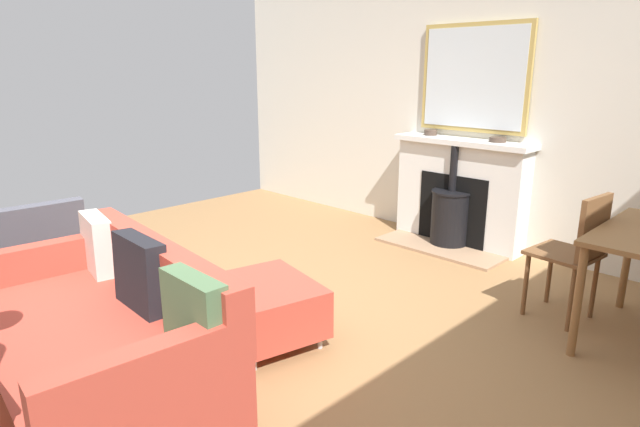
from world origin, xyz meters
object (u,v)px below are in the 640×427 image
object	(u,v)px
mantel_bowl_far	(498,139)
dining_chair_near_fireplace	(577,247)
mantel_bowl_near	(431,132)
fireplace	(457,198)
ottoman	(267,306)
sofa	(101,335)
armchair_accent	(35,243)

from	to	relation	value
mantel_bowl_far	dining_chair_near_fireplace	xyz separation A→B (m)	(0.96, 1.10, -0.52)
mantel_bowl_near	dining_chair_near_fireplace	bearing A→B (deg)	61.99
mantel_bowl_near	fireplace	bearing A→B (deg)	82.29
fireplace	ottoman	world-z (taller)	fireplace
fireplace	sofa	distance (m)	3.52
mantel_bowl_near	sofa	size ratio (longest dim) A/B	0.07
armchair_accent	sofa	bearing A→B (deg)	83.11
armchair_accent	dining_chair_near_fireplace	distance (m)	3.79
armchair_accent	ottoman	bearing A→B (deg)	115.49
mantel_bowl_near	mantel_bowl_far	bearing A→B (deg)	90.00
fireplace	mantel_bowl_near	distance (m)	0.71
fireplace	mantel_bowl_far	world-z (taller)	mantel_bowl_far
fireplace	sofa	bearing A→B (deg)	0.59
ottoman	armchair_accent	size ratio (longest dim) A/B	1.00
sofa	ottoman	xyz separation A→B (m)	(-0.97, 0.14, -0.12)
fireplace	mantel_bowl_far	distance (m)	0.68
sofa	dining_chair_near_fireplace	xyz separation A→B (m)	(-2.60, 1.39, 0.17)
sofa	armchair_accent	distance (m)	1.53
mantel_bowl_far	armchair_accent	size ratio (longest dim) A/B	0.19
sofa	ottoman	world-z (taller)	sofa
mantel_bowl_far	fireplace	bearing A→B (deg)	-81.26
mantel_bowl_far	dining_chair_near_fireplace	bearing A→B (deg)	48.78
dining_chair_near_fireplace	armchair_accent	bearing A→B (deg)	-50.25
sofa	mantel_bowl_near	bearing A→B (deg)	-173.38
ottoman	armchair_accent	xyz separation A→B (m)	(0.79, -1.66, 0.21)
mantel_bowl_far	ottoman	distance (m)	2.72
armchair_accent	dining_chair_near_fireplace	bearing A→B (deg)	129.75
mantel_bowl_far	armchair_accent	world-z (taller)	mantel_bowl_far
fireplace	mantel_bowl_far	bearing A→B (deg)	98.74
fireplace	sofa	xyz separation A→B (m)	(3.51, 0.04, -0.10)
mantel_bowl_far	sofa	bearing A→B (deg)	-4.75
ottoman	mantel_bowl_far	bearing A→B (deg)	176.61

